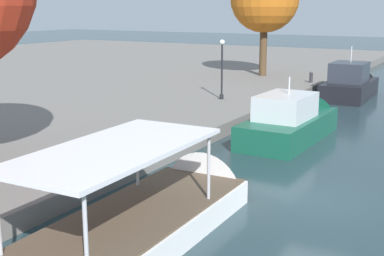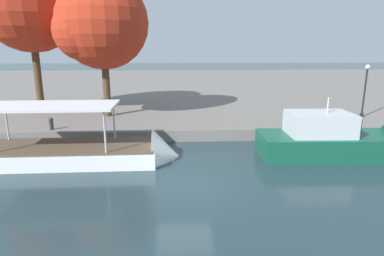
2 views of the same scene
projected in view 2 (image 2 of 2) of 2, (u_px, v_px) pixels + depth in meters
The scene contains 8 objects.
ground_plane at pixel (184, 187), 13.92m from camera, with size 220.00×220.00×0.00m, color #23383D.
dock_promenade at pixel (178, 86), 47.09m from camera, with size 120.00×55.00×0.72m, color slate.
tour_boat_1 at pixel (79, 156), 17.02m from camera, with size 11.70×3.43×4.30m.
motor_yacht_2 at pixel (338, 143), 17.76m from camera, with size 8.38×3.04×4.17m.
mooring_bollard_1 at pixel (51, 123), 20.53m from camera, with size 0.27×0.27×0.79m.
lamp_post at pixel (365, 89), 23.85m from camera, with size 0.33×0.33×3.85m.
tree_0 at pixel (97, 24), 23.12m from camera, with size 6.55×6.55×10.02m.
tree_2 at pixel (32, 2), 24.17m from camera, with size 7.35×7.35×11.98m.
Camera 2 is at (-0.27, -12.90, 5.81)m, focal length 30.52 mm.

